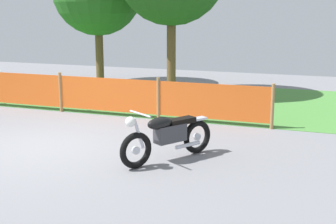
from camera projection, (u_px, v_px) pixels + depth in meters
The scene contains 4 objects.
ground at pixel (45, 146), 9.47m from camera, with size 24.00×24.00×0.02m, color gray.
grass_verge at pixel (148, 96), 14.68m from camera, with size 24.00×5.61×0.01m, color #4C8C3D.
barrier_fence at pixel (108, 95), 11.98m from camera, with size 8.38×0.08×1.05m.
motorcycle_lead at pixel (167, 135), 8.45m from camera, with size 1.20×1.78×0.97m.
Camera 1 is at (5.36, -7.75, 2.73)m, focal length 50.23 mm.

